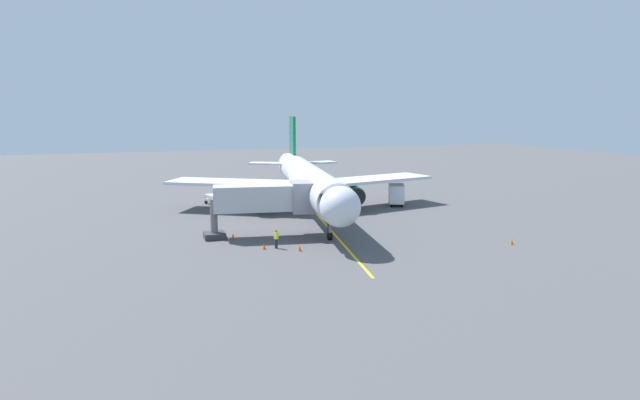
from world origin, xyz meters
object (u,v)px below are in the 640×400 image
ground_crew_marshaller (276,239)px  safety_cone_nose_right (300,248)px  baggage_cart_starboard_side (213,199)px  safety_cone_nose_left (512,242)px  safety_cone_wing_port (233,236)px  airplane (308,181)px  safety_cone_wing_starboard (264,246)px  ground_crew_wing_walker (329,223)px  jet_bridge (272,199)px  tug_portside (329,191)px  box_truck_near_nose (396,194)px

ground_crew_marshaller → safety_cone_nose_right: ground_crew_marshaller is taller
safety_cone_nose_right → ground_crew_marshaller: bearing=-42.1°
baggage_cart_starboard_side → safety_cone_nose_left: size_ratio=5.28×
ground_crew_marshaller → safety_cone_wing_port: 5.75m
airplane → baggage_cart_starboard_side: airplane is taller
airplane → safety_cone_wing_starboard: airplane is taller
ground_crew_wing_walker → baggage_cart_starboard_side: 22.28m
ground_crew_wing_walker → safety_cone_nose_left: bearing=143.9°
baggage_cart_starboard_side → jet_bridge: bearing=98.7°
airplane → tug_portside: 14.27m
safety_cone_wing_port → safety_cone_wing_starboard: bearing=112.7°
airplane → ground_crew_wing_walker: airplane is taller
safety_cone_nose_left → safety_cone_wing_starboard: (22.28, -5.68, 0.00)m
jet_bridge → safety_cone_nose_right: size_ratio=20.95×
airplane → ground_crew_marshaller: size_ratio=23.55×
box_truck_near_nose → safety_cone_wing_port: size_ratio=9.08×
safety_cone_nose_left → safety_cone_nose_right: 19.84m
safety_cone_nose_left → safety_cone_wing_port: 26.44m
jet_bridge → ground_crew_marshaller: size_ratio=6.74×
ground_crew_marshaller → box_truck_near_nose: 26.89m
safety_cone_wing_port → safety_cone_wing_starboard: size_ratio=1.00×
tug_portside → safety_cone_wing_starboard: (15.87, 27.12, -0.43)m
ground_crew_wing_walker → safety_cone_nose_right: (5.00, 6.43, -0.61)m
ground_crew_marshaller → box_truck_near_nose: size_ratio=0.34×
safety_cone_nose_left → safety_cone_wing_port: size_ratio=1.00×
jet_bridge → baggage_cart_starboard_side: size_ratio=3.97×
baggage_cart_starboard_side → safety_cone_nose_right: (-4.10, 26.76, -0.38)m
safety_cone_nose_right → safety_cone_wing_starboard: same height
safety_cone_wing_port → safety_cone_nose_right: bearing=127.4°
safety_cone_wing_port → airplane: bearing=-136.4°
tug_portside → baggage_cart_starboard_side: size_ratio=0.87×
tug_portside → jet_bridge: bearing=58.0°
jet_bridge → box_truck_near_nose: (-19.88, -12.44, -2.38)m
safety_cone_nose_right → safety_cone_wing_starboard: size_ratio=1.00×
airplane → ground_crew_marshaller: 17.30m
box_truck_near_nose → safety_cone_nose_left: 22.93m
safety_cone_nose_right → ground_crew_wing_walker: bearing=-127.9°
ground_crew_marshaller → baggage_cart_starboard_side: 25.29m
tug_portside → airplane: bearing=59.8°
jet_bridge → safety_cone_nose_left: (-20.39, 10.45, -3.49)m
ground_crew_wing_walker → box_truck_near_nose: 18.62m
airplane → safety_cone_nose_left: (-13.40, 20.80, -3.73)m
airplane → safety_cone_nose_left: airplane is taller
ground_crew_wing_walker → box_truck_near_nose: box_truck_near_nose is taller
ground_crew_wing_walker → safety_cone_nose_left: ground_crew_wing_walker is taller
safety_cone_nose_right → safety_cone_wing_port: bearing=-52.6°
baggage_cart_starboard_side → safety_cone_wing_port: 20.41m
airplane → ground_crew_wing_walker: bearing=84.4°
ground_crew_marshaller → baggage_cart_starboard_side: size_ratio=0.59×
safety_cone_wing_port → jet_bridge: bearing=179.9°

